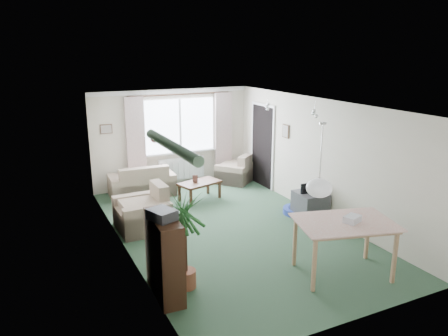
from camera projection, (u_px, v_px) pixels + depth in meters
name	position (u px, v px, depth m)	size (l,w,h in m)	color
ground	(231.00, 230.00, 8.33)	(6.50, 6.50, 0.00)	#2E4C36
window	(180.00, 125.00, 10.82)	(1.80, 0.03, 1.30)	white
curtain_rod	(180.00, 94.00, 10.54)	(2.60, 0.03, 0.03)	black
curtain_left	(136.00, 139.00, 10.31)	(0.45, 0.08, 2.00)	beige
curtain_right	(223.00, 132.00, 11.27)	(0.45, 0.08, 2.00)	beige
radiator	(181.00, 169.00, 11.07)	(1.20, 0.10, 0.55)	white
doorway	(263.00, 146.00, 10.81)	(0.03, 0.95, 2.00)	black
pendant_lamp	(319.00, 188.00, 6.02)	(0.36, 0.36, 0.36)	white
tinsel_garland	(172.00, 146.00, 4.92)	(1.60, 1.60, 0.12)	#196626
bauble_cluster_a	(268.00, 104.00, 9.07)	(0.20, 0.20, 0.20)	silver
bauble_cluster_b	(315.00, 111.00, 8.15)	(0.20, 0.20, 0.20)	silver
wall_picture_back	(106.00, 129.00, 10.04)	(0.28, 0.03, 0.22)	brown
wall_picture_right	(286.00, 131.00, 9.79)	(0.03, 0.24, 0.30)	brown
sofa	(142.00, 180.00, 10.21)	(1.49, 0.79, 0.74)	beige
armchair_corner	(234.00, 168.00, 11.21)	(0.82, 0.77, 0.73)	#BEAF90
armchair_left	(142.00, 208.00, 8.26)	(0.97, 0.92, 0.87)	beige
coffee_table	(200.00, 191.00, 9.94)	(0.93, 0.52, 0.42)	black
photo_frame	(195.00, 178.00, 9.88)	(0.12, 0.02, 0.16)	brown
bookshelf	(164.00, 256.00, 6.00)	(0.32, 0.95, 1.16)	black
hifi_box	(162.00, 215.00, 5.73)	(0.28, 0.35, 0.14)	#36363B
houseplant	(185.00, 242.00, 6.14)	(0.61, 0.61, 1.43)	#255D1F
dining_table	(343.00, 248.00, 6.60)	(1.34, 0.89, 0.84)	tan
gift_box	(352.00, 220.00, 6.45)	(0.25, 0.18, 0.12)	white
tv_cube	(310.00, 206.00, 8.81)	(0.55, 0.61, 0.55)	#3D3E42
pet_bed	(298.00, 211.00, 9.13)	(0.62, 0.62, 0.12)	#22329C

